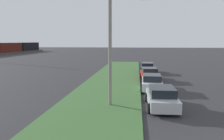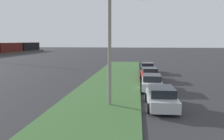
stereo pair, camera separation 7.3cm
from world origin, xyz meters
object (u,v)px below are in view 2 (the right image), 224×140
object	(u,v)px
parked_car_white	(152,82)
parked_car_red	(149,74)
parked_car_blue	(148,68)
streetlight	(115,43)
parked_car_silver	(161,98)

from	to	relation	value
parked_car_white	parked_car_red	world-z (taller)	same
parked_car_blue	streetlight	distance (m)	17.60
parked_car_blue	streetlight	size ratio (longest dim) A/B	0.59
parked_car_silver	streetlight	distance (m)	4.87
parked_car_white	streetlight	world-z (taller)	streetlight
parked_car_silver	parked_car_blue	size ratio (longest dim) A/B	0.99
parked_car_silver	parked_car_white	xyz separation A→B (m)	(5.56, 0.32, 0.00)
parked_car_white	parked_car_silver	bearing A→B (deg)	-175.22
parked_car_silver	parked_car_red	xyz separation A→B (m)	(10.83, 0.27, 0.00)
parked_car_red	parked_car_white	bearing A→B (deg)	176.17
parked_car_red	parked_car_blue	world-z (taller)	same
parked_car_red	streetlight	bearing A→B (deg)	161.68
parked_car_white	parked_car_blue	size ratio (longest dim) A/B	0.99
streetlight	parked_car_white	bearing A→B (deg)	-27.01
parked_car_red	parked_car_blue	distance (m)	6.04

